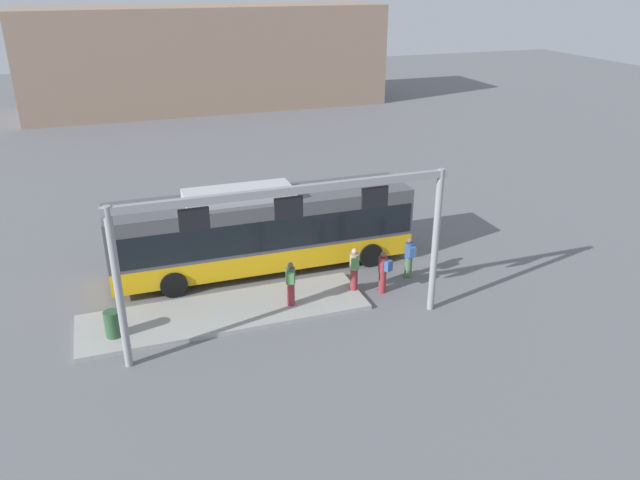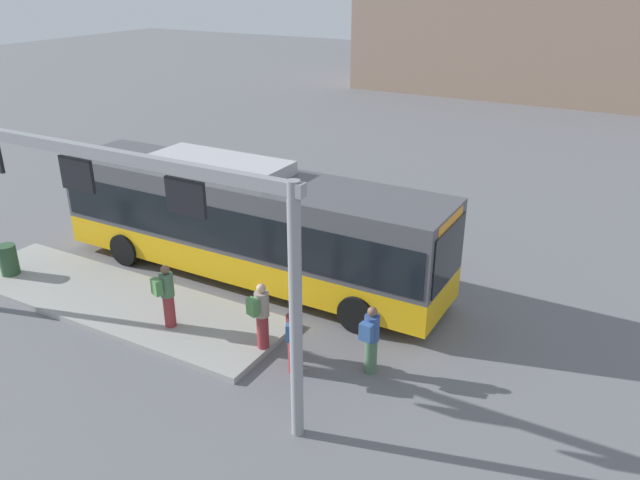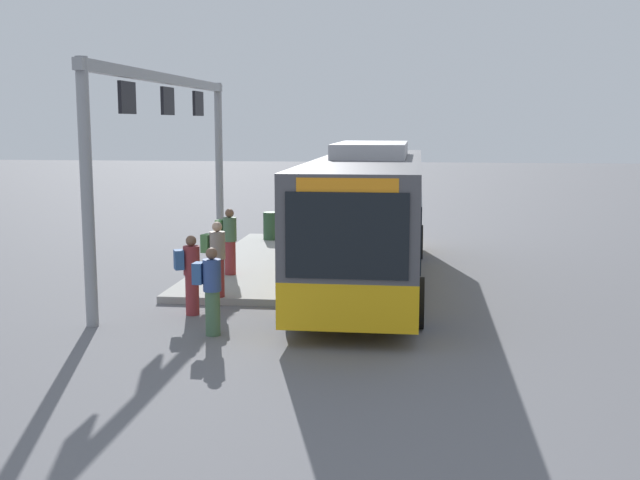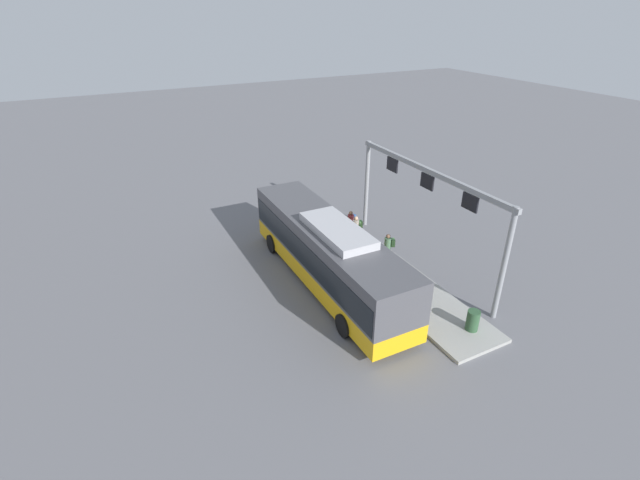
{
  "view_description": "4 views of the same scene",
  "coord_description": "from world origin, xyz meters",
  "px_view_note": "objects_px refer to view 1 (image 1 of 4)",
  "views": [
    {
      "loc": [
        -5.42,
        -22.09,
        11.11
      ],
      "look_at": [
        2.09,
        -0.86,
        1.3
      ],
      "focal_mm": 34.78,
      "sensor_mm": 36.0,
      "label": 1
    },
    {
      "loc": [
        9.88,
        -13.46,
        8.4
      ],
      "look_at": [
        2.42,
        -0.04,
        1.68
      ],
      "focal_mm": 35.14,
      "sensor_mm": 36.0,
      "label": 2
    },
    {
      "loc": [
        19.24,
        1.09,
        3.98
      ],
      "look_at": [
        1.44,
        -1.04,
        1.29
      ],
      "focal_mm": 44.31,
      "sensor_mm": 36.0,
      "label": 3
    },
    {
      "loc": [
        -16.36,
        8.84,
        12.15
      ],
      "look_at": [
        1.48,
        -0.37,
        1.59
      ],
      "focal_mm": 25.54,
      "sensor_mm": 36.0,
      "label": 4
    }
  ],
  "objects_px": {
    "person_waiting_mid": "(383,271)",
    "person_boarding": "(409,257)",
    "bus_main": "(263,227)",
    "person_waiting_far": "(290,283)",
    "trash_bin": "(113,324)",
    "person_waiting_near": "(354,268)"
  },
  "relations": [
    {
      "from": "person_waiting_near",
      "to": "trash_bin",
      "type": "distance_m",
      "value": 8.62
    },
    {
      "from": "bus_main",
      "to": "person_boarding",
      "type": "xyz_separation_m",
      "value": [
        5.16,
        -2.66,
        -0.92
      ]
    },
    {
      "from": "person_waiting_near",
      "to": "trash_bin",
      "type": "bearing_deg",
      "value": 108.61
    },
    {
      "from": "person_waiting_near",
      "to": "trash_bin",
      "type": "height_order",
      "value": "person_waiting_near"
    },
    {
      "from": "person_boarding",
      "to": "person_waiting_mid",
      "type": "distance_m",
      "value": 1.7
    },
    {
      "from": "person_waiting_mid",
      "to": "person_waiting_far",
      "type": "relative_size",
      "value": 1.0
    },
    {
      "from": "trash_bin",
      "to": "person_waiting_mid",
      "type": "bearing_deg",
      "value": 0.37
    },
    {
      "from": "person_boarding",
      "to": "person_waiting_near",
      "type": "height_order",
      "value": "person_waiting_near"
    },
    {
      "from": "person_boarding",
      "to": "person_waiting_mid",
      "type": "bearing_deg",
      "value": 122.35
    },
    {
      "from": "trash_bin",
      "to": "person_waiting_far",
      "type": "bearing_deg",
      "value": 0.2
    },
    {
      "from": "person_boarding",
      "to": "person_waiting_far",
      "type": "height_order",
      "value": "person_waiting_far"
    },
    {
      "from": "person_waiting_far",
      "to": "trash_bin",
      "type": "xyz_separation_m",
      "value": [
        -6.04,
        -0.02,
        -0.44
      ]
    },
    {
      "from": "person_waiting_mid",
      "to": "person_boarding",
      "type": "bearing_deg",
      "value": -86.61
    },
    {
      "from": "bus_main",
      "to": "person_waiting_far",
      "type": "relative_size",
      "value": 7.15
    },
    {
      "from": "person_waiting_near",
      "to": "person_waiting_far",
      "type": "xyz_separation_m",
      "value": [
        -2.56,
        -0.33,
        0.0
      ]
    },
    {
      "from": "bus_main",
      "to": "person_waiting_near",
      "type": "height_order",
      "value": "bus_main"
    },
    {
      "from": "bus_main",
      "to": "trash_bin",
      "type": "distance_m",
      "value": 7.05
    },
    {
      "from": "person_boarding",
      "to": "person_waiting_mid",
      "type": "relative_size",
      "value": 1.0
    },
    {
      "from": "bus_main",
      "to": "person_waiting_far",
      "type": "distance_m",
      "value": 3.6
    },
    {
      "from": "bus_main",
      "to": "person_waiting_mid",
      "type": "distance_m",
      "value": 5.14
    },
    {
      "from": "person_boarding",
      "to": "trash_bin",
      "type": "xyz_separation_m",
      "value": [
        -11.14,
        -0.88,
        -0.28
      ]
    },
    {
      "from": "person_waiting_mid",
      "to": "person_waiting_far",
      "type": "xyz_separation_m",
      "value": [
        -3.61,
        -0.04,
        0.16
      ]
    }
  ]
}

